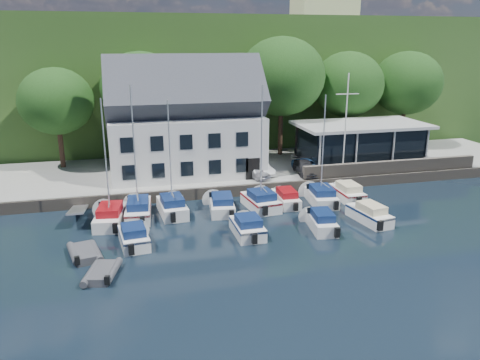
% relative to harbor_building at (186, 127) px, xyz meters
% --- Properties ---
extents(ground, '(180.00, 180.00, 0.00)m').
position_rel_harbor_building_xyz_m(ground, '(7.00, -16.50, -5.35)').
color(ground, black).
rests_on(ground, ground).
extents(quay, '(60.00, 13.00, 1.00)m').
position_rel_harbor_building_xyz_m(quay, '(7.00, 1.00, -4.85)').
color(quay, gray).
rests_on(quay, ground).
extents(quay_face, '(60.00, 0.30, 1.00)m').
position_rel_harbor_building_xyz_m(quay_face, '(7.00, -5.50, -4.85)').
color(quay_face, '#5C5449').
rests_on(quay_face, ground).
extents(hillside, '(160.00, 75.00, 16.00)m').
position_rel_harbor_building_xyz_m(hillside, '(7.00, 45.50, 2.65)').
color(hillside, '#2A471A').
rests_on(hillside, ground).
extents(field_patch, '(50.00, 30.00, 0.30)m').
position_rel_harbor_building_xyz_m(field_patch, '(15.00, 53.50, 10.80)').
color(field_patch, '#4E5E2F').
rests_on(field_patch, hillside).
extents(harbor_building, '(14.40, 8.20, 8.70)m').
position_rel_harbor_building_xyz_m(harbor_building, '(0.00, 0.00, 0.00)').
color(harbor_building, silver).
rests_on(harbor_building, quay).
extents(club_pavilion, '(13.20, 7.20, 4.10)m').
position_rel_harbor_building_xyz_m(club_pavilion, '(18.00, -0.50, -2.30)').
color(club_pavilion, black).
rests_on(club_pavilion, quay).
extents(seawall, '(18.00, 0.50, 1.20)m').
position_rel_harbor_building_xyz_m(seawall, '(19.00, -5.10, -3.75)').
color(seawall, '#5C5449').
rests_on(seawall, quay).
extents(gangway, '(1.20, 6.00, 1.40)m').
position_rel_harbor_building_xyz_m(gangway, '(-9.50, -7.50, -5.35)').
color(gangway, silver).
rests_on(gangway, ground).
extents(car_silver, '(2.44, 3.68, 1.16)m').
position_rel_harbor_building_xyz_m(car_silver, '(5.90, -3.57, -3.77)').
color(car_silver, silver).
rests_on(car_silver, quay).
extents(car_white, '(2.13, 3.83, 1.19)m').
position_rel_harbor_building_xyz_m(car_white, '(6.70, -2.52, -3.75)').
color(car_white, silver).
rests_on(car_white, quay).
extents(car_dgrey, '(2.11, 4.33, 1.21)m').
position_rel_harbor_building_xyz_m(car_dgrey, '(10.84, -3.41, -3.74)').
color(car_dgrey, '#292A2E').
rests_on(car_dgrey, quay).
extents(car_blue, '(1.59, 3.58, 1.20)m').
position_rel_harbor_building_xyz_m(car_blue, '(11.40, -2.53, -3.75)').
color(car_blue, '#2F5A91').
rests_on(car_blue, quay).
extents(flagpole, '(2.26, 0.20, 9.42)m').
position_rel_harbor_building_xyz_m(flagpole, '(14.40, -4.14, 0.36)').
color(flagpole, silver).
rests_on(flagpole, quay).
extents(tree_0, '(7.19, 7.19, 9.83)m').
position_rel_harbor_building_xyz_m(tree_0, '(-11.87, 4.87, 0.56)').
color(tree_0, '#16330F').
rests_on(tree_0, quay).
extents(tree_1, '(8.23, 8.23, 11.25)m').
position_rel_harbor_building_xyz_m(tree_1, '(-3.70, 5.98, 1.27)').
color(tree_1, '#16330F').
rests_on(tree_1, quay).
extents(tree_2, '(7.33, 7.33, 10.02)m').
position_rel_harbor_building_xyz_m(tree_2, '(5.12, 5.59, 0.66)').
color(tree_2, '#16330F').
rests_on(tree_2, quay).
extents(tree_3, '(9.30, 9.30, 12.71)m').
position_rel_harbor_building_xyz_m(tree_3, '(11.10, 4.81, 2.01)').
color(tree_3, '#16330F').
rests_on(tree_3, quay).
extents(tree_4, '(8.14, 8.14, 11.12)m').
position_rel_harbor_building_xyz_m(tree_4, '(19.34, 5.74, 1.21)').
color(tree_4, '#16330F').
rests_on(tree_4, quay).
extents(tree_5, '(8.12, 8.12, 11.10)m').
position_rel_harbor_building_xyz_m(tree_5, '(26.92, 5.74, 1.20)').
color(tree_5, '#16330F').
rests_on(tree_5, quay).
extents(boat_r1_0, '(3.04, 6.83, 9.10)m').
position_rel_harbor_building_xyz_m(boat_r1_0, '(-7.08, -9.37, -0.80)').
color(boat_r1_0, silver).
rests_on(boat_r1_0, ground).
extents(boat_r1_1, '(2.56, 6.86, 9.40)m').
position_rel_harbor_building_xyz_m(boat_r1_1, '(-5.00, -8.53, -0.65)').
color(boat_r1_1, silver).
rests_on(boat_r1_1, ground).
extents(boat_r1_2, '(2.53, 6.17, 9.52)m').
position_rel_harbor_building_xyz_m(boat_r1_2, '(-2.36, -8.54, -0.59)').
color(boat_r1_2, silver).
rests_on(boat_r1_2, ground).
extents(boat_r1_3, '(2.80, 6.35, 1.41)m').
position_rel_harbor_building_xyz_m(boat_r1_3, '(1.58, -8.78, -4.64)').
color(boat_r1_3, silver).
rests_on(boat_r1_3, ground).
extents(boat_r1_4, '(2.99, 5.94, 9.45)m').
position_rel_harbor_building_xyz_m(boat_r1_4, '(4.83, -8.95, -0.63)').
color(boat_r1_4, silver).
rests_on(boat_r1_4, ground).
extents(boat_r1_5, '(1.88, 5.70, 1.36)m').
position_rel_harbor_building_xyz_m(boat_r1_5, '(7.16, -8.50, -4.67)').
color(boat_r1_5, silver).
rests_on(boat_r1_5, ground).
extents(boat_r1_6, '(2.86, 6.67, 8.94)m').
position_rel_harbor_building_xyz_m(boat_r1_6, '(10.17, -8.79, -0.88)').
color(boat_r1_6, silver).
rests_on(boat_r1_6, ground).
extents(boat_r1_7, '(1.94, 5.76, 1.49)m').
position_rel_harbor_building_xyz_m(boat_r1_7, '(12.75, -8.53, -4.61)').
color(boat_r1_7, silver).
rests_on(boat_r1_7, ground).
extents(boat_r2_0, '(2.43, 5.16, 1.46)m').
position_rel_harbor_building_xyz_m(boat_r2_0, '(-5.50, -13.80, -4.62)').
color(boat_r2_0, silver).
rests_on(boat_r2_0, ground).
extents(boat_r2_2, '(2.10, 5.17, 1.45)m').
position_rel_harbor_building_xyz_m(boat_r2_2, '(2.36, -13.99, -4.62)').
color(boat_r2_2, silver).
rests_on(boat_r2_2, ground).
extents(boat_r2_3, '(2.46, 5.79, 1.44)m').
position_rel_harbor_building_xyz_m(boat_r2_3, '(7.87, -14.20, -4.63)').
color(boat_r2_3, silver).
rests_on(boat_r2_3, ground).
extents(boat_r2_4, '(2.58, 5.96, 1.50)m').
position_rel_harbor_building_xyz_m(boat_r2_4, '(11.97, -13.80, -4.60)').
color(boat_r2_4, silver).
rests_on(boat_r2_4, ground).
extents(dinghy_0, '(2.56, 3.50, 0.73)m').
position_rel_harbor_building_xyz_m(dinghy_0, '(-8.59, -14.93, -4.98)').
color(dinghy_0, '#3B3C41').
rests_on(dinghy_0, ground).
extents(dinghy_1, '(2.43, 3.28, 0.69)m').
position_rel_harbor_building_xyz_m(dinghy_1, '(-7.44, -17.90, -5.01)').
color(dinghy_1, '#3B3C41').
rests_on(dinghy_1, ground).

